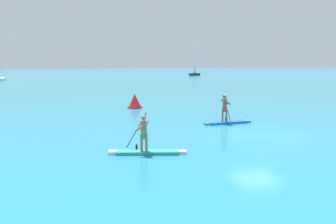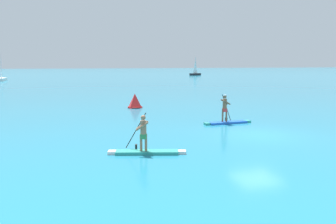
# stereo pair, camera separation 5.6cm
# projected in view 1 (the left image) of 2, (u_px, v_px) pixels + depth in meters

# --- Properties ---
(ground) EXTENTS (440.00, 440.00, 0.00)m
(ground) POSITION_uv_depth(u_px,v_px,m) (258.00, 135.00, 17.96)
(ground) COLOR teal
(paddleboarder_near_left) EXTENTS (3.33, 1.25, 1.74)m
(paddleboarder_near_left) POSITION_uv_depth(u_px,v_px,m) (146.00, 146.00, 14.20)
(paddleboarder_near_left) COLOR teal
(paddleboarder_near_left) RESTS_ON ground
(paddleboarder_mid_center) EXTENTS (3.26, 0.87, 1.88)m
(paddleboarder_mid_center) POSITION_uv_depth(u_px,v_px,m) (227.00, 118.00, 21.27)
(paddleboarder_mid_center) COLOR blue
(paddleboarder_mid_center) RESTS_ON ground
(race_marker_buoy) EXTENTS (1.50, 1.50, 1.23)m
(race_marker_buoy) POSITION_uv_depth(u_px,v_px,m) (135.00, 102.00, 28.70)
(race_marker_buoy) COLOR red
(race_marker_buoy) RESTS_ON ground
(sailboat_left_horizon) EXTENTS (1.59, 5.27, 6.19)m
(sailboat_left_horizon) POSITION_uv_depth(u_px,v_px,m) (1.00, 77.00, 71.99)
(sailboat_left_horizon) COLOR white
(sailboat_left_horizon) RESTS_ON ground
(sailboat_right_horizon) EXTENTS (4.30, 3.25, 5.52)m
(sailboat_right_horizon) POSITION_uv_depth(u_px,v_px,m) (195.00, 73.00, 102.75)
(sailboat_right_horizon) COLOR black
(sailboat_right_horizon) RESTS_ON ground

